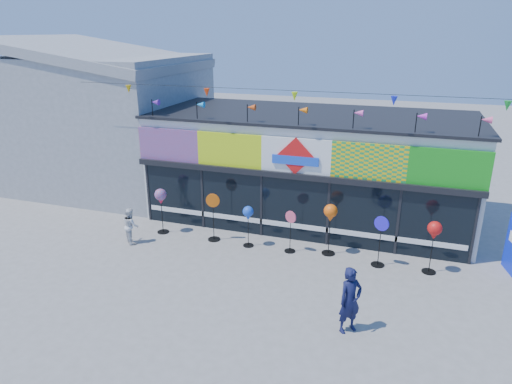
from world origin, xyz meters
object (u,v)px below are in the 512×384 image
at_px(spinner_1, 213,216).
at_px(spinner_6, 434,232).
at_px(spinner_4, 330,215).
at_px(adult_man, 350,300).
at_px(child, 131,225).
at_px(spinner_2, 248,214).
at_px(spinner_3, 290,230).
at_px(spinner_0, 161,198).
at_px(spinner_5, 380,240).

bearing_deg(spinner_1, spinner_6, -0.40).
height_order(spinner_4, adult_man, spinner_4).
distance_m(spinner_4, spinner_6, 3.19).
bearing_deg(spinner_6, child, -174.07).
relative_size(spinner_1, spinner_2, 1.19).
bearing_deg(spinner_3, child, -169.20).
bearing_deg(spinner_0, spinner_2, -1.19).
xyz_separation_m(spinner_5, child, (-8.39, -0.99, -0.25)).
distance_m(spinner_5, child, 8.45).
bearing_deg(spinner_3, spinner_5, -1.11).
relative_size(spinner_0, spinner_3, 1.16).
bearing_deg(spinner_5, child, -173.27).
bearing_deg(adult_man, spinner_3, 79.75).
height_order(adult_man, child, adult_man).
height_order(spinner_6, adult_man, adult_man).
bearing_deg(spinner_5, spinner_2, 179.75).
distance_m(spinner_1, spinner_4, 4.10).
xyz_separation_m(spinner_0, adult_man, (7.29, -3.76, -0.50)).
bearing_deg(spinner_3, spinner_2, -178.57).
xyz_separation_m(spinner_2, spinner_4, (2.74, 0.28, 0.24)).
xyz_separation_m(spinner_3, adult_man, (2.44, -3.73, 0.09)).
height_order(spinner_1, spinner_4, spinner_4).
height_order(spinner_5, child, spinner_5).
bearing_deg(spinner_4, spinner_5, -10.43).
bearing_deg(spinner_1, child, -158.03).
height_order(spinner_1, adult_man, spinner_1).
bearing_deg(child, spinner_5, -132.02).
height_order(spinner_0, spinner_3, spinner_0).
bearing_deg(spinner_4, adult_man, -73.50).
distance_m(spinner_1, spinner_6, 7.26).
bearing_deg(adult_man, spinner_1, 100.86).
height_order(spinner_0, child, spinner_0).
distance_m(spinner_4, adult_man, 4.18).
bearing_deg(spinner_0, adult_man, -27.30).
xyz_separation_m(spinner_1, spinner_6, (7.24, -0.05, 0.44)).
xyz_separation_m(spinner_5, spinner_6, (1.54, 0.04, 0.47)).
relative_size(spinner_6, child, 1.33).
height_order(spinner_4, child, spinner_4).
bearing_deg(child, spinner_2, -124.62).
relative_size(spinner_5, child, 1.32).
bearing_deg(spinner_2, spinner_6, 0.21).
bearing_deg(spinner_2, spinner_1, 176.88).
height_order(spinner_2, adult_man, adult_man).
bearing_deg(child, adult_man, -157.47).
height_order(spinner_0, adult_man, adult_man).
xyz_separation_m(spinner_4, spinner_6, (3.17, -0.26, -0.05)).
relative_size(spinner_3, adult_man, 0.85).
xyz_separation_m(spinner_2, spinner_3, (1.48, 0.04, -0.40)).
xyz_separation_m(spinner_3, spinner_5, (2.90, -0.06, 0.11)).
bearing_deg(spinner_5, spinner_0, 179.34).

